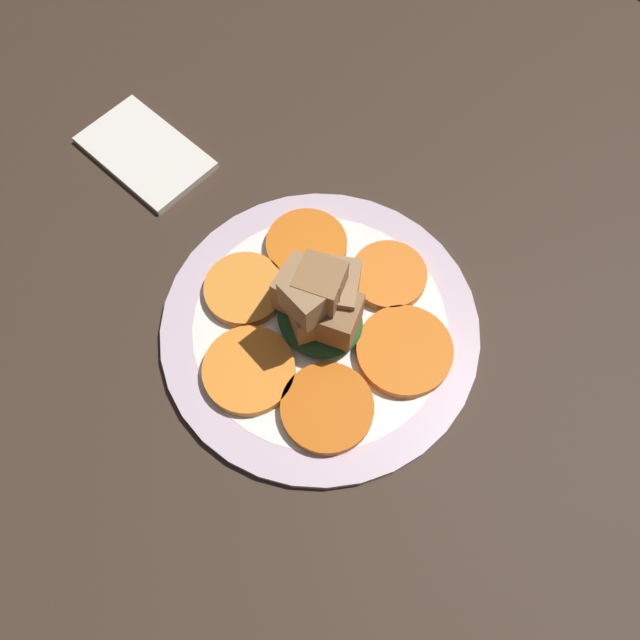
# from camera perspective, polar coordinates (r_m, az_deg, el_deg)

# --- Properties ---
(table_slab) EXTENTS (1.20, 1.20, 0.02)m
(table_slab) POSITION_cam_1_polar(r_m,az_deg,el_deg) (0.60, -0.00, -1.23)
(table_slab) COLOR #38281E
(table_slab) RESTS_ON ground
(plate) EXTENTS (0.30, 0.30, 0.01)m
(plate) POSITION_cam_1_polar(r_m,az_deg,el_deg) (0.59, -0.00, -0.64)
(plate) COLOR silver
(plate) RESTS_ON table_slab
(carrot_slice_0) EXTENTS (0.09, 0.09, 0.01)m
(carrot_slice_0) POSITION_cam_1_polar(r_m,az_deg,el_deg) (0.57, 7.71, -2.82)
(carrot_slice_0) COLOR orange
(carrot_slice_0) RESTS_ON plate
(carrot_slice_1) EXTENTS (0.07, 0.07, 0.01)m
(carrot_slice_1) POSITION_cam_1_polar(r_m,az_deg,el_deg) (0.60, 6.29, 4.06)
(carrot_slice_1) COLOR orange
(carrot_slice_1) RESTS_ON plate
(carrot_slice_2) EXTENTS (0.08, 0.08, 0.01)m
(carrot_slice_2) POSITION_cam_1_polar(r_m,az_deg,el_deg) (0.62, -1.23, 6.86)
(carrot_slice_2) COLOR orange
(carrot_slice_2) RESTS_ON plate
(carrot_slice_3) EXTENTS (0.08, 0.08, 0.01)m
(carrot_slice_3) POSITION_cam_1_polar(r_m,az_deg,el_deg) (0.60, -6.92, 2.80)
(carrot_slice_3) COLOR orange
(carrot_slice_3) RESTS_ON plate
(carrot_slice_4) EXTENTS (0.08, 0.08, 0.01)m
(carrot_slice_4) POSITION_cam_1_polar(r_m,az_deg,el_deg) (0.56, -6.50, -4.58)
(carrot_slice_4) COLOR orange
(carrot_slice_4) RESTS_ON plate
(carrot_slice_5) EXTENTS (0.08, 0.08, 0.01)m
(carrot_slice_5) POSITION_cam_1_polar(r_m,az_deg,el_deg) (0.55, 0.66, -8.05)
(carrot_slice_5) COLOR #D45F13
(carrot_slice_5) RESTS_ON plate
(center_pile) EXTENTS (0.09, 0.08, 0.10)m
(center_pile) POSITION_cam_1_polar(r_m,az_deg,el_deg) (0.54, -0.05, 1.61)
(center_pile) COLOR #235128
(center_pile) RESTS_ON plate
(fork) EXTENTS (0.18, 0.03, 0.00)m
(fork) POSITION_cam_1_polar(r_m,az_deg,el_deg) (0.60, 5.16, 2.26)
(fork) COLOR #B2B2B7
(fork) RESTS_ON plate
(napkin) EXTENTS (0.14, 0.08, 0.01)m
(napkin) POSITION_cam_1_polar(r_m,az_deg,el_deg) (0.72, -15.70, 14.51)
(napkin) COLOR silver
(napkin) RESTS_ON table_slab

